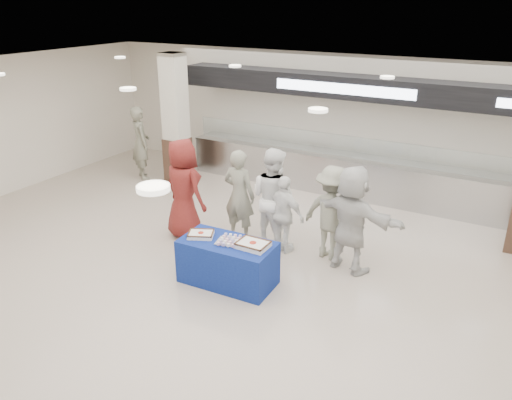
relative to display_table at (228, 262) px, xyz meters
The scene contains 14 objects.
ground 0.68m from the display_table, 71.21° to the right, with size 14.00×14.00×0.00m, color beige.
serving_line 4.93m from the display_table, 87.81° to the left, with size 8.70×0.85×2.80m.
column_left 5.41m from the display_table, 136.18° to the left, with size 0.55×0.55×3.20m.
display_table is the anchor object (origin of this frame).
sheet_cake_left 0.64m from the display_table, behind, with size 0.50×0.46×0.09m.
sheet_cake_right 0.62m from the display_table, ahead, with size 0.49×0.38×0.10m.
cupcake_tray 0.41m from the display_table, ahead, with size 0.48×0.40×0.07m.
civilian_maroon 2.07m from the display_table, 147.15° to the left, with size 0.97×0.63×1.98m, color maroon.
soldier_a 1.74m from the display_table, 114.20° to the left, with size 0.66×0.43×1.81m, color slate.
chef_tall 1.75m from the display_table, 91.09° to the left, with size 0.92×0.72×1.90m, color white.
chef_short 1.52m from the display_table, 77.87° to the left, with size 0.87×0.36×1.48m, color white.
soldier_b 2.08m from the display_table, 55.41° to the left, with size 1.12×0.64×1.74m, color slate.
civilian_white 2.20m from the display_table, 41.53° to the left, with size 1.76×0.56×1.90m, color silver.
soldier_bg 5.81m from the display_table, 144.88° to the left, with size 0.69×0.45×1.88m, color slate.
Camera 1 is at (3.74, -5.51, 4.42)m, focal length 35.00 mm.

